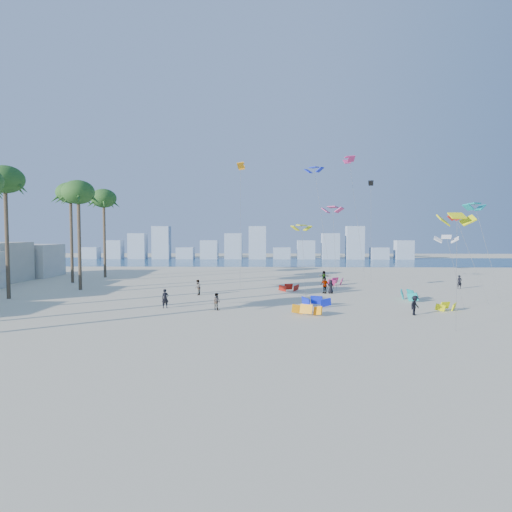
{
  "coord_description": "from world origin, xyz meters",
  "views": [
    {
      "loc": [
        4.3,
        -27.48,
        6.96
      ],
      "look_at": [
        3.0,
        16.0,
        4.5
      ],
      "focal_mm": 30.04,
      "sensor_mm": 36.0,
      "label": 1
    }
  ],
  "objects": [
    {
      "name": "kitesurfers_far",
      "position": [
        11.11,
        20.56,
        0.84
      ],
      "size": [
        31.83,
        24.3,
        1.86
      ],
      "color": "black",
      "rests_on": "ground"
    },
    {
      "name": "distant_skyline",
      "position": [
        -1.19,
        82.0,
        3.09
      ],
      "size": [
        85.0,
        3.0,
        8.4
      ],
      "color": "#9EADBF",
      "rests_on": "ground"
    },
    {
      "name": "flying_kites",
      "position": [
        15.16,
        24.73,
        12.33
      ],
      "size": [
        26.46,
        36.03,
        18.61
      ],
      "color": "#EEF20C",
      "rests_on": "ground"
    },
    {
      "name": "ground",
      "position": [
        0.0,
        0.0,
        0.0
      ],
      "size": [
        220.0,
        220.0,
        0.0
      ],
      "primitive_type": "plane",
      "color": "beige",
      "rests_on": "ground"
    },
    {
      "name": "grounded_kites",
      "position": [
        12.49,
        16.75,
        0.43
      ],
      "size": [
        15.95,
        23.03,
        0.97
      ],
      "color": "#0C1ED6",
      "rests_on": "ground"
    },
    {
      "name": "ocean",
      "position": [
        0.0,
        72.0,
        0.01
      ],
      "size": [
        220.0,
        220.0,
        0.0
      ],
      "primitive_type": "plane",
      "color": "navy",
      "rests_on": "ground"
    },
    {
      "name": "kitesurfer_near",
      "position": [
        -5.16,
        11.04,
        0.87
      ],
      "size": [
        0.75,
        0.64,
        1.74
      ],
      "primitive_type": "imported",
      "rotation": [
        0.0,
        0.0,
        0.43
      ],
      "color": "black",
      "rests_on": "ground"
    },
    {
      "name": "palm_row",
      "position": [
        -21.23,
        16.16,
        11.52
      ],
      "size": [
        8.25,
        44.8,
        13.78
      ],
      "color": "brown",
      "rests_on": "ground"
    },
    {
      "name": "kitesurfer_mid",
      "position": [
        -0.35,
        10.22,
        0.76
      ],
      "size": [
        0.94,
        0.9,
        1.52
      ],
      "primitive_type": "imported",
      "rotation": [
        0.0,
        0.0,
        2.51
      ],
      "color": "gray",
      "rests_on": "ground"
    }
  ]
}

